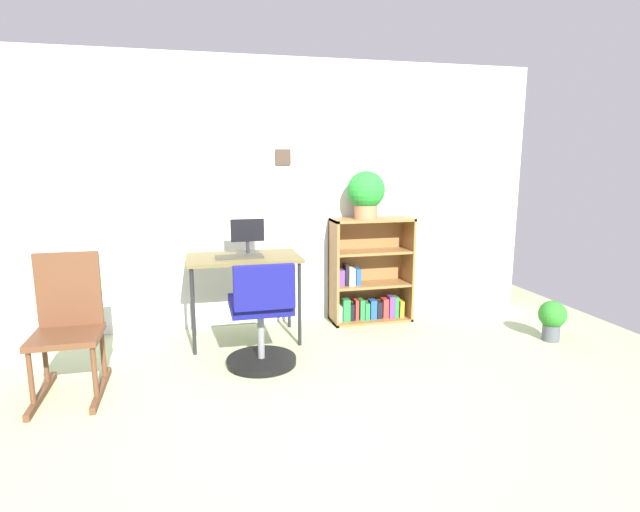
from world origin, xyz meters
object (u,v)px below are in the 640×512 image
object	(u,v)px
potted_plant_floor	(552,318)
desk	(244,264)
keyboard	(239,257)
rocking_chair	(68,324)
office_chair	(262,322)
monitor	(248,237)
potted_plant_on_shelf	(366,193)
bookshelf_low	(369,276)

from	to	relation	value
potted_plant_floor	desk	bearing A→B (deg)	165.60
keyboard	rocking_chair	distance (m)	1.35
office_chair	rocking_chair	distance (m)	1.28
monitor	office_chair	distance (m)	0.86
monitor	potted_plant_floor	world-z (taller)	monitor
potted_plant_on_shelf	potted_plant_floor	world-z (taller)	potted_plant_on_shelf
desk	rocking_chair	size ratio (longest dim) A/B	1.01
monitor	potted_plant_floor	distance (m)	2.65
rocking_chair	bookshelf_low	bearing A→B (deg)	21.71
keyboard	office_chair	xyz separation A→B (m)	(0.10, -0.54, -0.38)
rocking_chair	office_chair	bearing A→B (deg)	3.16
desk	potted_plant_floor	bearing A→B (deg)	-14.40
potted_plant_floor	rocking_chair	bearing A→B (deg)	-179.44
office_chair	potted_plant_floor	size ratio (longest dim) A/B	2.35
desk	potted_plant_floor	world-z (taller)	desk
bookshelf_low	potted_plant_floor	xyz separation A→B (m)	(1.31, -0.92, -0.23)
monitor	office_chair	size ratio (longest dim) A/B	0.37
office_chair	rocking_chair	xyz separation A→B (m)	(-1.27, -0.07, 0.11)
monitor	potted_plant_floor	bearing A→B (deg)	-16.16
rocking_chair	potted_plant_on_shelf	world-z (taller)	potted_plant_on_shelf
monitor	rocking_chair	bearing A→B (deg)	-149.10
potted_plant_on_shelf	potted_plant_floor	bearing A→B (deg)	-32.28
monitor	bookshelf_low	xyz separation A→B (m)	(1.15, 0.21, -0.45)
desk	keyboard	xyz separation A→B (m)	(-0.04, -0.07, 0.08)
desk	rocking_chair	world-z (taller)	rocking_chair
bookshelf_low	potted_plant_floor	distance (m)	1.62
monitor	office_chair	xyz separation A→B (m)	(0.02, -0.68, -0.52)
desk	keyboard	distance (m)	0.11
rocking_chair	potted_plant_on_shelf	bearing A→B (deg)	21.06
office_chair	potted_plant_on_shelf	xyz separation A→B (m)	(1.08, 0.83, 0.86)
keyboard	rocking_chair	world-z (taller)	rocking_chair
keyboard	potted_plant_on_shelf	size ratio (longest dim) A/B	0.88
monitor	potted_plant_on_shelf	size ratio (longest dim) A/B	0.69
potted_plant_on_shelf	bookshelf_low	bearing A→B (deg)	42.71
desk	keyboard	world-z (taller)	keyboard
rocking_chair	bookshelf_low	world-z (taller)	bookshelf_low
keyboard	rocking_chair	bearing A→B (deg)	-152.38
bookshelf_low	monitor	bearing A→B (deg)	-169.79
desk	office_chair	xyz separation A→B (m)	(0.06, -0.61, -0.31)
desk	monitor	xyz separation A→B (m)	(0.05, 0.07, 0.21)
monitor	office_chair	bearing A→B (deg)	-88.63
keyboard	bookshelf_low	world-z (taller)	bookshelf_low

